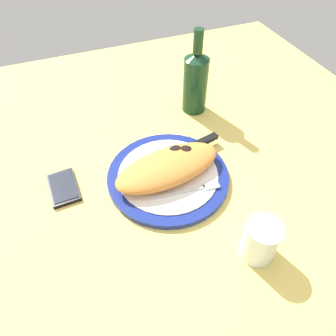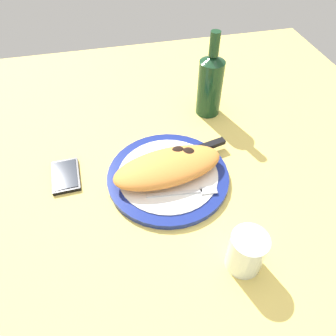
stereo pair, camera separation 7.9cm
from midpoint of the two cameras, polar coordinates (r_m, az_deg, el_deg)
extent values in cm
cube|color=#EACC60|center=(82.55, 2.72, -2.67)|extent=(150.00, 150.00, 3.00)
cylinder|color=navy|center=(80.84, 2.78, -1.63)|extent=(31.03, 31.03, 1.54)
cylinder|color=white|center=(80.15, 2.80, -1.20)|extent=(25.46, 25.46, 0.30)
ellipsoid|color=orange|center=(78.50, 2.66, 0.23)|extent=(29.32, 15.98, 4.78)
ellipsoid|color=black|center=(80.11, 4.64, 3.08)|extent=(3.42, 3.17, 1.11)
ellipsoid|color=black|center=(79.92, 6.50, 2.80)|extent=(3.86, 3.79, 1.12)
cube|color=silver|center=(75.67, 3.83, -4.80)|extent=(13.50, 2.40, 0.40)
cube|color=silver|center=(77.35, 10.24, -4.15)|extent=(4.22, 2.63, 0.40)
cube|color=silver|center=(82.60, 2.40, 1.05)|extent=(14.00, 4.69, 0.40)
cube|color=black|center=(87.32, 9.64, 3.77)|extent=(10.92, 4.35, 1.20)
cube|color=black|center=(84.21, -15.46, -1.52)|extent=(7.23, 11.36, 1.00)
cube|color=#2D333D|center=(83.79, -15.54, -1.26)|extent=(6.16, 9.99, 0.16)
cylinder|color=silver|center=(66.93, 17.36, -14.44)|extent=(7.34, 7.34, 9.59)
cylinder|color=silver|center=(68.25, 17.07, -15.07)|extent=(6.76, 6.76, 6.09)
cylinder|color=#14381E|center=(98.52, 9.87, 13.91)|extent=(7.42, 7.42, 17.08)
cone|color=#14381E|center=(93.78, 10.64, 18.74)|extent=(7.42, 7.42, 1.86)
cylinder|color=#14381E|center=(91.87, 11.03, 21.08)|extent=(2.82, 2.82, 6.71)
camera|label=1|loc=(0.04, -87.13, 3.08)|focal=33.77mm
camera|label=2|loc=(0.04, 92.87, -3.08)|focal=33.77mm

